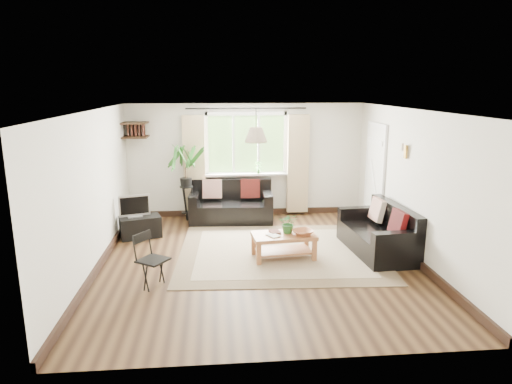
{
  "coord_description": "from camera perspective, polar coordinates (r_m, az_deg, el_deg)",
  "views": [
    {
      "loc": [
        -0.65,
        -6.88,
        2.76
      ],
      "look_at": [
        0.0,
        0.4,
        1.05
      ],
      "focal_mm": 32.0,
      "sensor_mm": 36.0,
      "label": 1
    }
  ],
  "objects": [
    {
      "name": "tv",
      "position": [
        8.68,
        -14.96,
        -1.63
      ],
      "size": [
        0.59,
        0.35,
        0.43
      ],
      "primitive_type": null,
      "rotation": [
        0.0,
        0.0,
        0.3
      ],
      "color": "#A5A5AA",
      "rests_on": "tv_stand"
    },
    {
      "name": "bowl",
      "position": [
        7.41,
        5.87,
        -5.04
      ],
      "size": [
        0.42,
        0.42,
        0.08
      ],
      "primitive_type": "imported",
      "rotation": [
        0.0,
        0.0,
        0.33
      ],
      "color": "#A45C38",
      "rests_on": "coffee_table"
    },
    {
      "name": "table_plant",
      "position": [
        7.44,
        4.09,
        -3.9
      ],
      "size": [
        0.34,
        0.31,
        0.33
      ],
      "primitive_type": "imported",
      "rotation": [
        0.0,
        0.0,
        -0.19
      ],
      "color": "#275F26",
      "rests_on": "coffee_table"
    },
    {
      "name": "sofa_right",
      "position": [
        7.94,
        14.92,
        -4.68
      ],
      "size": [
        1.71,
        0.96,
        0.77
      ],
      "primitive_type": null,
      "rotation": [
        0.0,
        0.0,
        -1.49
      ],
      "color": "black",
      "rests_on": "floor"
    },
    {
      "name": "palm_stand",
      "position": [
        9.48,
        -8.74,
        1.09
      ],
      "size": [
        0.63,
        0.63,
        1.6
      ],
      "primitive_type": null,
      "rotation": [
        0.0,
        0.0,
        -0.01
      ],
      "color": "black",
      "rests_on": "floor"
    },
    {
      "name": "wall_back",
      "position": [
        9.78,
        -1.24,
        3.99
      ],
      "size": [
        5.0,
        0.02,
        2.4
      ],
      "primitive_type": "cube",
      "color": "beige",
      "rests_on": "floor"
    },
    {
      "name": "wall_right",
      "position": [
        7.73,
        19.08,
        0.79
      ],
      "size": [
        0.02,
        5.5,
        2.4
      ],
      "primitive_type": "cube",
      "color": "beige",
      "rests_on": "floor"
    },
    {
      "name": "coffee_table",
      "position": [
        7.5,
        3.45,
        -6.77
      ],
      "size": [
        1.06,
        0.65,
        0.41
      ],
      "primitive_type": null,
      "rotation": [
        0.0,
        0.0,
        0.1
      ],
      "color": "#945530",
      "rests_on": "floor"
    },
    {
      "name": "window",
      "position": [
        9.69,
        -1.23,
        6.0
      ],
      "size": [
        2.5,
        0.16,
        2.16
      ],
      "primitive_type": null,
      "color": "white",
      "rests_on": "wall_back"
    },
    {
      "name": "wall_sconce",
      "position": [
        7.88,
        18.03,
        5.09
      ],
      "size": [
        0.12,
        0.12,
        0.28
      ],
      "primitive_type": null,
      "color": "beige",
      "rests_on": "wall_right"
    },
    {
      "name": "pendant_lamp",
      "position": [
        7.34,
        0.0,
        7.62
      ],
      "size": [
        0.36,
        0.36,
        0.54
      ],
      "primitive_type": null,
      "color": "beige",
      "rests_on": "ceiling"
    },
    {
      "name": "wall_front",
      "position": [
        4.46,
        3.66,
        -7.34
      ],
      "size": [
        5.0,
        0.02,
        2.4
      ],
      "primitive_type": "cube",
      "color": "beige",
      "rests_on": "floor"
    },
    {
      "name": "corner_shelf",
      "position": [
        9.55,
        -14.86,
        7.51
      ],
      "size": [
        0.5,
        0.5,
        0.34
      ],
      "primitive_type": null,
      "color": "black",
      "rests_on": "wall_back"
    },
    {
      "name": "floor",
      "position": [
        7.44,
        0.28,
        -8.6
      ],
      "size": [
        5.5,
        5.5,
        0.0
      ],
      "primitive_type": "plane",
      "color": "black",
      "rests_on": "ground"
    },
    {
      "name": "book_a",
      "position": [
        7.29,
        1.68,
        -5.56
      ],
      "size": [
        0.25,
        0.27,
        0.02
      ],
      "primitive_type": "imported",
      "rotation": [
        0.0,
        0.0,
        0.53
      ],
      "color": "white",
      "rests_on": "coffee_table"
    },
    {
      "name": "rug",
      "position": [
        7.82,
        3.0,
        -7.43
      ],
      "size": [
        3.52,
        3.07,
        0.02
      ],
      "primitive_type": "cube",
      "rotation": [
        0.0,
        0.0,
        -0.05
      ],
      "color": "beige",
      "rests_on": "floor"
    },
    {
      "name": "door",
      "position": [
        9.3,
        14.61,
        1.83
      ],
      "size": [
        0.06,
        0.96,
        2.06
      ],
      "primitive_type": "cube",
      "color": "silver",
      "rests_on": "wall_right"
    },
    {
      "name": "ceiling",
      "position": [
        6.92,
        0.3,
        10.18
      ],
      "size": [
        5.5,
        5.5,
        0.0
      ],
      "primitive_type": "plane",
      "rotation": [
        3.14,
        0.0,
        0.0
      ],
      "color": "white",
      "rests_on": "floor"
    },
    {
      "name": "wall_left",
      "position": [
        7.29,
        -19.67,
        0.03
      ],
      "size": [
        0.02,
        5.5,
        2.4
      ],
      "primitive_type": "cube",
      "color": "beige",
      "rests_on": "floor"
    },
    {
      "name": "sill_plant",
      "position": [
        9.7,
        0.29,
        3.11
      ],
      "size": [
        0.14,
        0.1,
        0.27
      ],
      "primitive_type": "imported",
      "color": "#2D6023",
      "rests_on": "window"
    },
    {
      "name": "folding_chair",
      "position": [
        6.56,
        -12.75,
        -8.42
      ],
      "size": [
        0.55,
        0.55,
        0.77
      ],
      "primitive_type": null,
      "rotation": [
        0.0,
        0.0,
        0.98
      ],
      "color": "black",
      "rests_on": "floor"
    },
    {
      "name": "tv_stand",
      "position": [
        8.77,
        -14.25,
        -4.23
      ],
      "size": [
        0.82,
        0.61,
        0.39
      ],
      "primitive_type": "cube",
      "rotation": [
        0.0,
        0.0,
        0.3
      ],
      "color": "black",
      "rests_on": "floor"
    },
    {
      "name": "book_b",
      "position": [
        7.48,
        1.77,
        -5.03
      ],
      "size": [
        0.19,
        0.24,
        0.02
      ],
      "primitive_type": "imported",
      "rotation": [
        0.0,
        0.0,
        0.16
      ],
      "color": "#532A21",
      "rests_on": "coffee_table"
    },
    {
      "name": "sofa_back",
      "position": [
        9.45,
        -3.11,
        -1.32
      ],
      "size": [
        1.74,
        0.94,
        0.8
      ],
      "primitive_type": null,
      "rotation": [
        0.0,
        0.0,
        -0.06
      ],
      "color": "black",
      "rests_on": "floor"
    }
  ]
}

